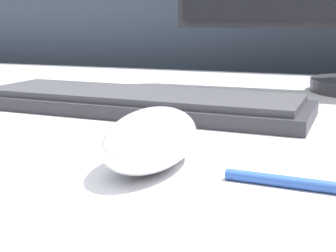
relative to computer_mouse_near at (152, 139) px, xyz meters
The scene contains 3 objects.
partition_panel 0.82m from the computer_mouse_near, 91.64° to the left, with size 5.00×0.03×1.30m.
computer_mouse_near is the anchor object (origin of this frame).
keyboard 0.23m from the computer_mouse_near, 116.17° to the left, with size 0.42×0.15×0.02m.
Camera 1 is at (0.15, -0.44, 0.82)m, focal length 50.00 mm.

